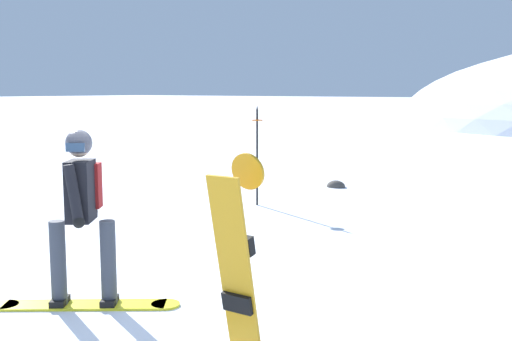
{
  "coord_description": "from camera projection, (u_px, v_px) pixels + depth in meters",
  "views": [
    {
      "loc": [
        4.74,
        -4.26,
        2.09
      ],
      "look_at": [
        0.03,
        2.57,
        1.0
      ],
      "focal_mm": 43.65,
      "sensor_mm": 36.0,
      "label": 1
    }
  ],
  "objects": [
    {
      "name": "rock_mid",
      "position": [
        336.0,
        187.0,
        13.34
      ],
      "size": [
        0.41,
        0.35,
        0.29
      ],
      "color": "#4C4742",
      "rests_on": "ground"
    },
    {
      "name": "piste_marker_near",
      "position": [
        257.0,
        149.0,
        11.14
      ],
      "size": [
        0.2,
        0.2,
        1.8
      ],
      "color": "black",
      "rests_on": "ground"
    },
    {
      "name": "ground_plane",
      "position": [
        112.0,
        293.0,
        6.42
      ],
      "size": [
        300.0,
        300.0,
        0.0
      ],
      "primitive_type": "plane",
      "color": "white"
    },
    {
      "name": "spare_snowboard",
      "position": [
        238.0,
        263.0,
        4.55
      ],
      "size": [
        0.28,
        0.36,
        1.63
      ],
      "color": "orange",
      "rests_on": "ground"
    },
    {
      "name": "snowboarder_main",
      "position": [
        82.0,
        213.0,
        5.93
      ],
      "size": [
        1.55,
        1.19,
        1.71
      ],
      "color": "yellow",
      "rests_on": "ground"
    }
  ]
}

